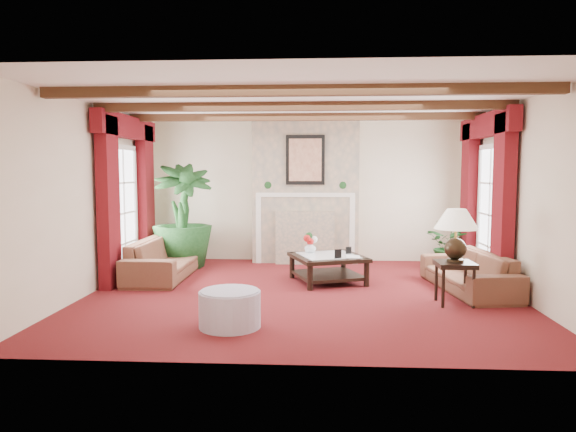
# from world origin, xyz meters

# --- Properties ---
(floor) EXTENTS (6.00, 6.00, 0.00)m
(floor) POSITION_xyz_m (0.00, 0.00, 0.00)
(floor) COLOR #4F0E0E
(floor) RESTS_ON ground
(ceiling) EXTENTS (6.00, 6.00, 0.00)m
(ceiling) POSITION_xyz_m (0.00, 0.00, 2.70)
(ceiling) COLOR white
(ceiling) RESTS_ON floor
(back_wall) EXTENTS (6.00, 0.02, 2.70)m
(back_wall) POSITION_xyz_m (0.00, 2.75, 1.35)
(back_wall) COLOR beige
(back_wall) RESTS_ON ground
(left_wall) EXTENTS (0.02, 5.50, 2.70)m
(left_wall) POSITION_xyz_m (-3.00, 0.00, 1.35)
(left_wall) COLOR beige
(left_wall) RESTS_ON ground
(right_wall) EXTENTS (0.02, 5.50, 2.70)m
(right_wall) POSITION_xyz_m (3.00, 0.00, 1.35)
(right_wall) COLOR beige
(right_wall) RESTS_ON ground
(ceiling_beams) EXTENTS (6.00, 3.00, 0.12)m
(ceiling_beams) POSITION_xyz_m (0.00, 0.00, 2.64)
(ceiling_beams) COLOR #3B2612
(ceiling_beams) RESTS_ON ceiling
(fireplace) EXTENTS (2.00, 0.52, 2.70)m
(fireplace) POSITION_xyz_m (0.00, 2.55, 2.70)
(fireplace) COLOR tan
(fireplace) RESTS_ON ground
(french_door_left) EXTENTS (0.10, 1.10, 2.16)m
(french_door_left) POSITION_xyz_m (-2.97, 1.00, 2.13)
(french_door_left) COLOR white
(french_door_left) RESTS_ON ground
(french_door_right) EXTENTS (0.10, 1.10, 2.16)m
(french_door_right) POSITION_xyz_m (2.97, 1.00, 2.13)
(french_door_right) COLOR white
(french_door_right) RESTS_ON ground
(curtains_left) EXTENTS (0.20, 2.40, 2.55)m
(curtains_left) POSITION_xyz_m (-2.86, 1.00, 2.55)
(curtains_left) COLOR #540B12
(curtains_left) RESTS_ON ground
(curtains_right) EXTENTS (0.20, 2.40, 2.55)m
(curtains_right) POSITION_xyz_m (2.86, 1.00, 2.55)
(curtains_right) COLOR #540B12
(curtains_right) RESTS_ON ground
(sofa_left) EXTENTS (2.14, 0.65, 0.83)m
(sofa_left) POSITION_xyz_m (-2.28, 1.04, 0.42)
(sofa_left) COLOR #3D1017
(sofa_left) RESTS_ON ground
(sofa_right) EXTENTS (2.11, 1.13, 0.76)m
(sofa_right) POSITION_xyz_m (2.43, 0.29, 0.38)
(sofa_right) COLOR #3D1017
(sofa_right) RESTS_ON ground
(potted_palm) EXTENTS (2.48, 2.68, 1.06)m
(potted_palm) POSITION_xyz_m (-2.20, 1.86, 0.53)
(potted_palm) COLOR black
(potted_palm) RESTS_ON ground
(small_plant) EXTENTS (1.65, 1.66, 0.69)m
(small_plant) POSITION_xyz_m (2.57, 1.80, 0.35)
(small_plant) COLOR black
(small_plant) RESTS_ON ground
(coffee_table) EXTENTS (1.33, 1.33, 0.42)m
(coffee_table) POSITION_xyz_m (0.40, 0.75, 0.21)
(coffee_table) COLOR black
(coffee_table) RESTS_ON ground
(side_table) EXTENTS (0.48, 0.48, 0.56)m
(side_table) POSITION_xyz_m (2.03, -0.51, 0.28)
(side_table) COLOR black
(side_table) RESTS_ON ground
(ottoman) EXTENTS (0.69, 0.69, 0.40)m
(ottoman) POSITION_xyz_m (-0.74, -1.66, 0.20)
(ottoman) COLOR #A9A0B6
(ottoman) RESTS_ON ground
(table_lamp) EXTENTS (0.56, 0.56, 0.71)m
(table_lamp) POSITION_xyz_m (2.03, -0.51, 0.92)
(table_lamp) COLOR black
(table_lamp) RESTS_ON side_table
(flower_vase) EXTENTS (0.24, 0.25, 0.19)m
(flower_vase) POSITION_xyz_m (0.12, 0.96, 0.52)
(flower_vase) COLOR silver
(flower_vase) RESTS_ON coffee_table
(book) EXTENTS (0.21, 0.03, 0.28)m
(book) POSITION_xyz_m (0.68, 0.53, 0.56)
(book) COLOR black
(book) RESTS_ON coffee_table
(photo_frame_a) EXTENTS (0.11, 0.06, 0.15)m
(photo_frame_a) POSITION_xyz_m (0.54, 0.43, 0.50)
(photo_frame_a) COLOR black
(photo_frame_a) RESTS_ON coffee_table
(photo_frame_b) EXTENTS (0.09, 0.05, 0.12)m
(photo_frame_b) POSITION_xyz_m (0.73, 0.87, 0.49)
(photo_frame_b) COLOR black
(photo_frame_b) RESTS_ON coffee_table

